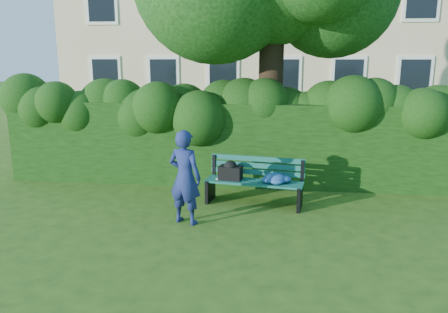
# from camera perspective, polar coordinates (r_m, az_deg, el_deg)

# --- Properties ---
(ground) EXTENTS (80.00, 80.00, 0.00)m
(ground) POSITION_cam_1_polar(r_m,az_deg,el_deg) (7.85, -0.54, -7.76)
(ground) COLOR #2C4D16
(ground) RESTS_ON ground
(hedge) EXTENTS (10.00, 1.00, 1.80)m
(hedge) POSITION_cam_1_polar(r_m,az_deg,el_deg) (9.71, 1.16, 1.80)
(hedge) COLOR black
(hedge) RESTS_ON ground
(park_bench) EXTENTS (1.90, 0.84, 0.89)m
(park_bench) POSITION_cam_1_polar(r_m,az_deg,el_deg) (8.32, 3.97, -2.91)
(park_bench) COLOR #0F4D41
(park_bench) RESTS_ON ground
(man_reading) EXTENTS (0.68, 0.55, 1.61)m
(man_reading) POSITION_cam_1_polar(r_m,az_deg,el_deg) (7.32, -5.13, -2.72)
(man_reading) COLOR navy
(man_reading) RESTS_ON ground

